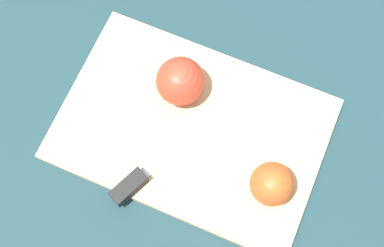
% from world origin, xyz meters
% --- Properties ---
extents(ground_plane, '(4.00, 4.00, 0.00)m').
position_xyz_m(ground_plane, '(0.00, 0.00, 0.00)').
color(ground_plane, '#193338').
extents(cutting_board, '(0.43, 0.30, 0.01)m').
position_xyz_m(cutting_board, '(0.00, 0.00, 0.01)').
color(cutting_board, tan).
rests_on(cutting_board, ground_plane).
extents(apple_half_left, '(0.07, 0.07, 0.07)m').
position_xyz_m(apple_half_left, '(-0.15, 0.04, 0.05)').
color(apple_half_left, '#AD4C1E').
rests_on(apple_half_left, cutting_board).
extents(apple_half_right, '(0.08, 0.08, 0.08)m').
position_xyz_m(apple_half_right, '(0.04, -0.05, 0.05)').
color(apple_half_right, red).
rests_on(apple_half_right, cutting_board).
extents(knife, '(0.07, 0.16, 0.02)m').
position_xyz_m(knife, '(0.04, 0.12, 0.03)').
color(knife, silver).
rests_on(knife, cutting_board).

